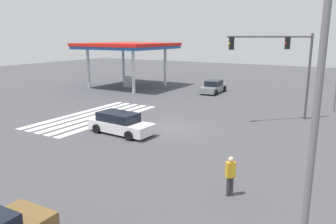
{
  "coord_description": "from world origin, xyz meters",
  "views": [
    {
      "loc": [
        18.92,
        11.31,
        6.28
      ],
      "look_at": [
        0.0,
        0.0,
        1.18
      ],
      "focal_mm": 35.0,
      "sensor_mm": 36.0,
      "label": 1
    }
  ],
  "objects_px": {
    "traffic_signal_mast": "(286,58)",
    "car_0": "(213,87)",
    "pedestrian": "(230,174)",
    "car_2": "(120,124)",
    "street_light_pole_b": "(319,82)"
  },
  "relations": [
    {
      "from": "traffic_signal_mast",
      "to": "pedestrian",
      "type": "relative_size",
      "value": 3.91
    },
    {
      "from": "car_0",
      "to": "car_2",
      "type": "bearing_deg",
      "value": 0.44
    },
    {
      "from": "pedestrian",
      "to": "car_2",
      "type": "bearing_deg",
      "value": 18.8
    },
    {
      "from": "traffic_signal_mast",
      "to": "car_2",
      "type": "height_order",
      "value": "traffic_signal_mast"
    },
    {
      "from": "traffic_signal_mast",
      "to": "street_light_pole_b",
      "type": "xyz_separation_m",
      "value": [
        17.63,
        4.22,
        0.64
      ]
    },
    {
      "from": "car_2",
      "to": "pedestrian",
      "type": "xyz_separation_m",
      "value": [
        4.6,
        9.31,
        0.26
      ]
    },
    {
      "from": "traffic_signal_mast",
      "to": "car_2",
      "type": "distance_m",
      "value": 12.92
    },
    {
      "from": "car_2",
      "to": "traffic_signal_mast",
      "type": "bearing_deg",
      "value": 50.23
    },
    {
      "from": "pedestrian",
      "to": "street_light_pole_b",
      "type": "relative_size",
      "value": 0.18
    },
    {
      "from": "car_0",
      "to": "car_2",
      "type": "xyz_separation_m",
      "value": [
        18.12,
        1.11,
        0.03
      ]
    },
    {
      "from": "traffic_signal_mast",
      "to": "car_0",
      "type": "distance_m",
      "value": 13.82
    },
    {
      "from": "car_2",
      "to": "pedestrian",
      "type": "height_order",
      "value": "pedestrian"
    },
    {
      "from": "pedestrian",
      "to": "traffic_signal_mast",
      "type": "bearing_deg",
      "value": -41.05
    },
    {
      "from": "traffic_signal_mast",
      "to": "car_0",
      "type": "xyz_separation_m",
      "value": [
        -9.17,
        -9.51,
        -4.05
      ]
    },
    {
      "from": "street_light_pole_b",
      "to": "car_0",
      "type": "bearing_deg",
      "value": -152.89
    }
  ]
}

